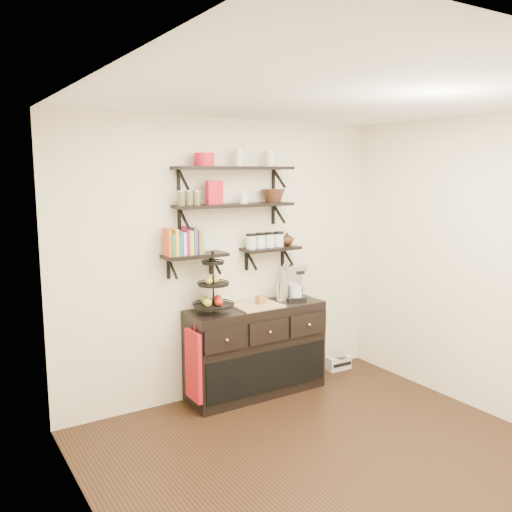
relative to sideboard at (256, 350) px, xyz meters
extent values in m
plane|color=black|center=(-0.17, -1.51, -0.45)|extent=(3.50, 3.50, 0.00)
cube|color=white|center=(-0.17, -1.51, 2.25)|extent=(3.50, 3.50, 0.02)
cube|color=white|center=(-0.17, 0.24, 0.90)|extent=(3.50, 0.02, 2.70)
cube|color=white|center=(-1.92, -1.51, 0.90)|extent=(0.02, 3.50, 2.70)
cube|color=white|center=(1.58, -1.51, 0.90)|extent=(0.02, 3.50, 2.70)
cube|color=black|center=(-0.17, 0.10, 1.78)|extent=(1.20, 0.27, 0.03)
cube|color=black|center=(-0.69, 0.22, 1.67)|extent=(0.02, 0.03, 0.20)
cube|color=black|center=(0.35, 0.22, 1.67)|extent=(0.02, 0.03, 0.20)
cube|color=black|center=(-0.17, 0.10, 1.43)|extent=(1.20, 0.27, 0.03)
cube|color=black|center=(-0.69, 0.22, 1.32)|extent=(0.02, 0.03, 0.20)
cube|color=black|center=(0.35, 0.22, 1.32)|extent=(0.02, 0.03, 0.20)
cube|color=black|center=(-0.59, 0.11, 0.98)|extent=(0.60, 0.25, 0.03)
cube|color=black|center=(-0.81, 0.22, 0.87)|extent=(0.02, 0.03, 0.20)
cube|color=black|center=(-0.37, 0.22, 0.87)|extent=(0.03, 0.03, 0.20)
cube|color=black|center=(0.25, 0.11, 0.98)|extent=(0.60, 0.25, 0.03)
cube|color=black|center=(0.03, 0.22, 0.87)|extent=(0.03, 0.03, 0.20)
cube|color=black|center=(0.47, 0.22, 0.87)|extent=(0.02, 0.03, 0.20)
cube|color=#C04F29|center=(-0.85, 0.12, 1.10)|extent=(0.02, 0.15, 0.20)
cube|color=#2D7E43|center=(-0.82, 0.12, 1.12)|extent=(0.03, 0.15, 0.24)
cube|color=gold|center=(-0.78, 0.12, 1.10)|extent=(0.04, 0.15, 0.21)
cube|color=#20637F|center=(-0.74, 0.12, 1.12)|extent=(0.03, 0.15, 0.25)
cube|color=beige|center=(-0.71, 0.12, 1.11)|extent=(0.03, 0.15, 0.22)
cube|color=#9B1850|center=(-0.67, 0.12, 1.13)|extent=(0.04, 0.15, 0.26)
cube|color=gold|center=(-0.63, 0.12, 1.11)|extent=(0.03, 0.15, 0.23)
cube|color=#354A81|center=(-0.60, 0.12, 1.10)|extent=(0.03, 0.15, 0.20)
cube|color=#B06134|center=(-0.56, 0.12, 1.12)|extent=(0.04, 0.15, 0.24)
cube|color=#56A955|center=(-0.52, 0.12, 1.10)|extent=(0.03, 0.15, 0.21)
cylinder|color=silver|center=(0.02, 0.12, 1.06)|extent=(0.10, 0.10, 0.13)
cylinder|color=silver|center=(0.13, 0.12, 1.06)|extent=(0.10, 0.10, 0.13)
cylinder|color=silver|center=(0.24, 0.12, 1.06)|extent=(0.10, 0.10, 0.13)
cylinder|color=silver|center=(0.35, 0.12, 1.06)|extent=(0.10, 0.10, 0.13)
cube|color=black|center=(0.00, 0.00, 0.00)|extent=(1.40, 0.45, 0.90)
cube|color=tan|center=(0.00, 0.00, 0.46)|extent=(0.45, 0.41, 0.02)
sphere|color=gold|center=(-0.47, -0.25, 0.25)|extent=(0.04, 0.04, 0.04)
sphere|color=gold|center=(0.00, -0.25, 0.25)|extent=(0.04, 0.04, 0.04)
sphere|color=gold|center=(0.47, -0.25, 0.25)|extent=(0.04, 0.04, 0.04)
cylinder|color=black|center=(-0.47, 0.00, 0.73)|extent=(0.02, 0.02, 0.56)
cylinder|color=black|center=(-0.47, 0.00, 0.51)|extent=(0.38, 0.38, 0.01)
cylinder|color=black|center=(-0.47, 0.00, 0.71)|extent=(0.29, 0.29, 0.02)
cylinder|color=black|center=(-0.47, 0.00, 0.92)|extent=(0.20, 0.20, 0.02)
sphere|color=#B21914|center=(-0.40, 0.04, 0.56)|extent=(0.08, 0.08, 0.08)
sphere|color=gold|center=(-0.51, 0.00, 0.75)|extent=(0.07, 0.07, 0.07)
cube|color=#965522|center=(0.06, 0.00, 0.50)|extent=(0.08, 0.08, 0.08)
cube|color=black|center=(0.47, 0.00, 0.47)|extent=(0.24, 0.23, 0.04)
cube|color=silver|center=(0.47, 0.06, 0.62)|extent=(0.21, 0.12, 0.31)
cube|color=silver|center=(0.47, 0.00, 0.78)|extent=(0.24, 0.23, 0.06)
cylinder|color=silver|center=(0.47, -0.02, 0.54)|extent=(0.16, 0.16, 0.12)
cylinder|color=silver|center=(0.30, -0.02, 0.56)|extent=(0.11, 0.11, 0.22)
cube|color=maroon|center=(-0.73, -0.10, 0.01)|extent=(0.04, 0.28, 0.65)
cube|color=silver|center=(1.14, 0.07, -0.38)|extent=(0.29, 0.15, 0.15)
cylinder|color=silver|center=(1.14, 0.07, -0.29)|extent=(0.19, 0.19, 0.02)
cube|color=black|center=(1.14, 0.00, -0.38)|extent=(0.24, 0.02, 0.04)
cube|color=red|center=(-0.39, 0.10, 1.56)|extent=(0.16, 0.07, 0.22)
cylinder|color=white|center=(-0.08, 0.10, 1.50)|extent=(0.09, 0.09, 0.10)
cylinder|color=red|center=(-0.49, 0.10, 1.86)|extent=(0.18, 0.18, 0.12)
camera|label=1|loc=(-2.73, -4.37, 1.76)|focal=38.00mm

